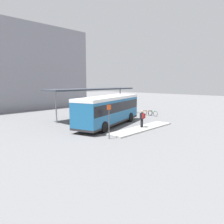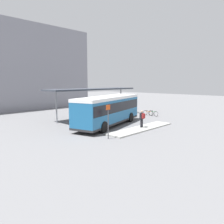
{
  "view_description": "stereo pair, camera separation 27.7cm",
  "coord_description": "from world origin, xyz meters",
  "px_view_note": "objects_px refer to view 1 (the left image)",
  "views": [
    {
      "loc": [
        -16.54,
        -15.75,
        4.64
      ],
      "look_at": [
        0.5,
        0.0,
        1.4
      ],
      "focal_mm": 35.0,
      "sensor_mm": 36.0,
      "label": 1
    },
    {
      "loc": [
        -16.35,
        -15.95,
        4.64
      ],
      "look_at": [
        0.5,
        0.0,
        1.4
      ],
      "focal_mm": 35.0,
      "sensor_mm": 36.0,
      "label": 2
    }
  ],
  "objects_px": {
    "city_bus": "(109,109)",
    "platform_sign": "(109,120)",
    "pedestrian_waiting": "(142,118)",
    "potted_planter_near_shelter": "(108,113)",
    "bicycle_green": "(153,113)",
    "bicycle_orange": "(148,113)"
  },
  "relations": [
    {
      "from": "pedestrian_waiting",
      "to": "potted_planter_near_shelter",
      "type": "height_order",
      "value": "pedestrian_waiting"
    },
    {
      "from": "bicycle_green",
      "to": "city_bus",
      "type": "bearing_deg",
      "value": -79.71
    },
    {
      "from": "bicycle_orange",
      "to": "potted_planter_near_shelter",
      "type": "distance_m",
      "value": 6.28
    },
    {
      "from": "bicycle_orange",
      "to": "city_bus",
      "type": "bearing_deg",
      "value": -92.66
    },
    {
      "from": "pedestrian_waiting",
      "to": "platform_sign",
      "type": "bearing_deg",
      "value": 96.07
    },
    {
      "from": "potted_planter_near_shelter",
      "to": "platform_sign",
      "type": "height_order",
      "value": "platform_sign"
    },
    {
      "from": "pedestrian_waiting",
      "to": "potted_planter_near_shelter",
      "type": "distance_m",
      "value": 6.58
    },
    {
      "from": "pedestrian_waiting",
      "to": "platform_sign",
      "type": "relative_size",
      "value": 0.61
    },
    {
      "from": "bicycle_orange",
      "to": "potted_planter_near_shelter",
      "type": "relative_size",
      "value": 1.1
    },
    {
      "from": "pedestrian_waiting",
      "to": "bicycle_orange",
      "type": "bearing_deg",
      "value": -57.49
    },
    {
      "from": "city_bus",
      "to": "bicycle_green",
      "type": "height_order",
      "value": "city_bus"
    },
    {
      "from": "city_bus",
      "to": "bicycle_green",
      "type": "xyz_separation_m",
      "value": [
        8.8,
        0.14,
        -1.45
      ]
    },
    {
      "from": "bicycle_green",
      "to": "potted_planter_near_shelter",
      "type": "distance_m",
      "value": 6.6
    },
    {
      "from": "pedestrian_waiting",
      "to": "potted_planter_near_shelter",
      "type": "relative_size",
      "value": 1.19
    },
    {
      "from": "city_bus",
      "to": "platform_sign",
      "type": "xyz_separation_m",
      "value": [
        -3.96,
        -3.8,
        -0.27
      ]
    },
    {
      "from": "platform_sign",
      "to": "potted_planter_near_shelter",
      "type": "bearing_deg",
      "value": 44.63
    },
    {
      "from": "pedestrian_waiting",
      "to": "bicycle_green",
      "type": "relative_size",
      "value": 1.0
    },
    {
      "from": "city_bus",
      "to": "pedestrian_waiting",
      "type": "height_order",
      "value": "city_bus"
    },
    {
      "from": "city_bus",
      "to": "potted_planter_near_shelter",
      "type": "bearing_deg",
      "value": 30.32
    },
    {
      "from": "city_bus",
      "to": "platform_sign",
      "type": "bearing_deg",
      "value": -151.71
    },
    {
      "from": "city_bus",
      "to": "platform_sign",
      "type": "height_order",
      "value": "city_bus"
    },
    {
      "from": "bicycle_green",
      "to": "platform_sign",
      "type": "distance_m",
      "value": 13.41
    }
  ]
}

